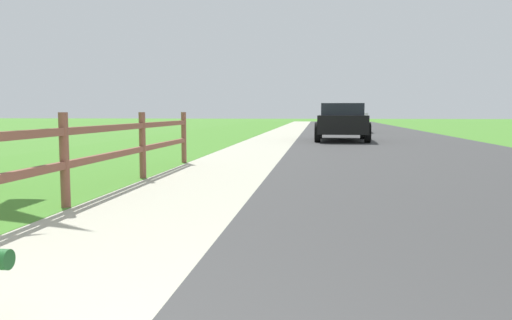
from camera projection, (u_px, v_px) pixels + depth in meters
ground_plane at (301, 134)px, 26.01m from camera, size 120.00×120.00×0.00m
road_asphalt at (367, 133)px, 27.56m from camera, size 7.00×66.00×0.01m
curb_concrete at (248, 132)px, 28.34m from camera, size 6.00×66.00×0.01m
grass_verge at (221, 132)px, 28.52m from camera, size 5.00×66.00×0.00m
rail_fence at (64, 152)px, 6.01m from camera, size 0.11×10.89×1.13m
parked_suv_black at (342, 121)px, 20.25m from camera, size 2.13×4.43×1.46m
parked_car_white at (348, 117)px, 29.36m from camera, size 1.99×4.73×1.60m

